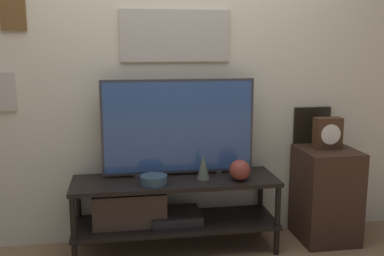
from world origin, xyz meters
name	(u,v)px	position (x,y,z in m)	size (l,w,h in m)	color
wall_back	(169,62)	(-0.01, 0.54, 1.36)	(6.40, 0.08, 2.70)	beige
media_console	(158,206)	(-0.12, 0.27, 0.34)	(1.47, 0.45, 0.54)	black
television	(178,127)	(0.04, 0.37, 0.90)	(1.11, 0.05, 0.71)	#333338
vase_round_glass	(240,170)	(0.45, 0.16, 0.61)	(0.15, 0.15, 0.15)	brown
vase_slim_bronze	(203,167)	(0.20, 0.24, 0.63)	(0.09, 0.09, 0.18)	#4C5647
vase_wide_bowl	(154,180)	(-0.16, 0.16, 0.57)	(0.19, 0.19, 0.06)	#2D4251
side_table	(326,195)	(1.16, 0.27, 0.36)	(0.42, 0.45, 0.71)	#382319
mantel_clock	(328,133)	(1.16, 0.30, 0.83)	(0.20, 0.11, 0.24)	#422819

